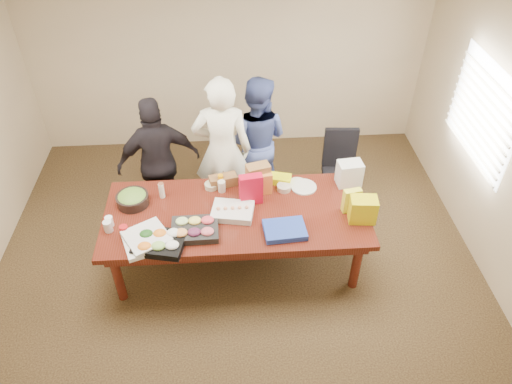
{
  "coord_description": "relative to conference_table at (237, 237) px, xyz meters",
  "views": [
    {
      "loc": [
        -0.04,
        -3.79,
        4.2
      ],
      "look_at": [
        0.22,
        0.1,
        0.94
      ],
      "focal_mm": 33.81,
      "sensor_mm": 36.0,
      "label": 1
    }
  ],
  "objects": [
    {
      "name": "window_panel",
      "position": [
        2.72,
        0.6,
        1.12
      ],
      "size": [
        0.03,
        1.4,
        1.1
      ],
      "primitive_type": "cube",
      "color": "white",
      "rests_on": "wall_right"
    },
    {
      "name": "dip_bowl_b",
      "position": [
        -0.26,
        0.43,
        0.4
      ],
      "size": [
        0.18,
        0.18,
        0.06
      ],
      "primitive_type": "cylinder",
      "rotation": [
        0.0,
        0.0,
        0.25
      ],
      "color": "beige",
      "rests_on": "conference_table"
    },
    {
      "name": "person_left",
      "position": [
        -0.88,
        0.85,
        0.46
      ],
      "size": [
        1.05,
        0.64,
        1.66
      ],
      "primitive_type": "imported",
      "rotation": [
        0.0,
        0.0,
        3.4
      ],
      "color": "black",
      "rests_on": "floor"
    },
    {
      "name": "mayo_jar",
      "position": [
        -0.14,
        0.36,
        0.44
      ],
      "size": [
        0.1,
        0.1,
        0.13
      ],
      "primitive_type": "cylinder",
      "rotation": [
        0.0,
        0.0,
        -0.21
      ],
      "color": "beige",
      "rests_on": "conference_table"
    },
    {
      "name": "ranch_bottle",
      "position": [
        -0.8,
        0.31,
        0.47
      ],
      "size": [
        0.07,
        0.07,
        0.18
      ],
      "primitive_type": "cylinder",
      "rotation": [
        0.0,
        0.0,
        -0.21
      ],
      "color": "white",
      "rests_on": "conference_table"
    },
    {
      "name": "chip_bag_orange",
      "position": [
        0.33,
        0.3,
        0.5
      ],
      "size": [
        0.17,
        0.09,
        0.26
      ],
      "primitive_type": "cube",
      "rotation": [
        0.0,
        0.0,
        0.11
      ],
      "color": "orange",
      "rests_on": "conference_table"
    },
    {
      "name": "wall_right",
      "position": [
        2.75,
        0.0,
        0.98
      ],
      "size": [
        0.04,
        5.0,
        2.7
      ],
      "primitive_type": "cube",
      "color": "beige",
      "rests_on": "floor"
    },
    {
      "name": "mustard_bottle",
      "position": [
        -0.15,
        0.44,
        0.46
      ],
      "size": [
        0.07,
        0.07,
        0.17
      ],
      "primitive_type": "cylinder",
      "rotation": [
        0.0,
        0.0,
        -0.28
      ],
      "color": "orange",
      "rests_on": "conference_table"
    },
    {
      "name": "chip_bag_yellow",
      "position": [
        1.21,
        -0.05,
        0.51
      ],
      "size": [
        0.2,
        0.11,
        0.28
      ],
      "primitive_type": "cube",
      "rotation": [
        0.0,
        0.0,
        0.17
      ],
      "color": "yellow",
      "rests_on": "conference_table"
    },
    {
      "name": "clear_cup_b",
      "position": [
        -1.3,
        -0.11,
        0.43
      ],
      "size": [
        0.09,
        0.09,
        0.11
      ],
      "primitive_type": "cylinder",
      "rotation": [
        0.0,
        0.0,
        0.13
      ],
      "color": "white",
      "rests_on": "conference_table"
    },
    {
      "name": "veggie_tray",
      "position": [
        -0.76,
        -0.44,
        0.41
      ],
      "size": [
        0.55,
        0.47,
        0.07
      ],
      "primitive_type": "cube",
      "rotation": [
        0.0,
        0.0,
        -0.22
      ],
      "color": "black",
      "rests_on": "conference_table"
    },
    {
      "name": "red_cup",
      "position": [
        -1.13,
        -0.26,
        0.43
      ],
      "size": [
        0.1,
        0.1,
        0.11
      ],
      "primitive_type": "cylinder",
      "rotation": [
        0.0,
        0.0,
        0.18
      ],
      "color": "#A81214",
      "rests_on": "conference_table"
    },
    {
      "name": "office_chair",
      "position": [
        1.34,
        0.9,
        0.12
      ],
      "size": [
        0.54,
        0.54,
        0.99
      ],
      "primitive_type": "cube",
      "rotation": [
        0.0,
        0.0,
        -0.07
      ],
      "color": "black",
      "rests_on": "floor"
    },
    {
      "name": "kraft_bag",
      "position": [
        0.26,
        0.37,
        0.54
      ],
      "size": [
        0.28,
        0.21,
        0.33
      ],
      "primitive_type": "cube",
      "rotation": [
        0.0,
        0.0,
        0.27
      ],
      "color": "brown",
      "rests_on": "conference_table"
    },
    {
      "name": "window_blinds",
      "position": [
        2.68,
        0.6,
        1.12
      ],
      "size": [
        0.04,
        1.36,
        1.0
      ],
      "primitive_type": "cube",
      "color": "beige",
      "rests_on": "wall_right"
    },
    {
      "name": "banana_bunch",
      "position": [
        0.52,
        0.48,
        0.42
      ],
      "size": [
        0.28,
        0.21,
        0.09
      ],
      "primitive_type": "cube",
      "rotation": [
        0.0,
        0.0,
        -0.26
      ],
      "color": "#E0EB07",
      "rests_on": "conference_table"
    },
    {
      "name": "plate_b",
      "position": [
        0.71,
        0.43,
        0.38
      ],
      "size": [
        0.26,
        0.26,
        0.01
      ],
      "primitive_type": "cylinder",
      "rotation": [
        0.0,
        0.0,
        0.14
      ],
      "color": "beige",
      "rests_on": "conference_table"
    },
    {
      "name": "grocery_bag_white",
      "position": [
        1.29,
        0.4,
        0.52
      ],
      "size": [
        0.29,
        0.22,
        0.29
      ],
      "primitive_type": "cube",
      "rotation": [
        0.0,
        0.0,
        0.1
      ],
      "color": "white",
      "rests_on": "conference_table"
    },
    {
      "name": "salad_bowl",
      "position": [
        -1.11,
        0.21,
        0.43
      ],
      "size": [
        0.36,
        0.36,
        0.11
      ],
      "primitive_type": "cylinder",
      "rotation": [
        0.0,
        0.0,
        0.04
      ],
      "color": "black",
      "rests_on": "conference_table"
    },
    {
      "name": "sheet_cake",
      "position": [
        -0.04,
        -0.03,
        0.41
      ],
      "size": [
        0.48,
        0.39,
        0.07
      ],
      "primitive_type": "cube",
      "rotation": [
        0.0,
        0.0,
        -0.18
      ],
      "color": "silver",
      "rests_on": "conference_table"
    },
    {
      "name": "grocery_bag_yellow",
      "position": [
        1.3,
        -0.19,
        0.51
      ],
      "size": [
        0.29,
        0.22,
        0.27
      ],
      "primitive_type": "cube",
      "rotation": [
        0.0,
        0.0,
        -0.1
      ],
      "color": "#D5CC0C",
      "rests_on": "conference_table"
    },
    {
      "name": "dressing_bottle",
      "position": [
        -0.8,
        0.31,
        0.47
      ],
      "size": [
        0.06,
        0.06,
        0.19
      ],
      "primitive_type": "cylinder",
      "rotation": [
        0.0,
        0.0,
        -0.01
      ],
      "color": "brown",
      "rests_on": "conference_table"
    },
    {
      "name": "conference_table",
      "position": [
        0.0,
        0.0,
        0.0
      ],
      "size": [
        2.8,
        1.2,
        0.75
      ],
      "primitive_type": "cube",
      "color": "#4C1C0F",
      "rests_on": "floor"
    },
    {
      "name": "chip_bag_blue",
      "position": [
        0.48,
        -0.33,
        0.41
      ],
      "size": [
        0.44,
        0.35,
        0.06
      ],
      "primitive_type": "cube",
      "rotation": [
        0.0,
        0.0,
        0.08
      ],
      "color": "#203BA2",
      "rests_on": "conference_table"
    },
    {
      "name": "ceiling",
      "position": [
        0.0,
        0.0,
        2.33
      ],
      "size": [
        5.5,
        5.0,
        0.02
      ],
      "primitive_type": "cube",
      "color": "white",
      "rests_on": "wall_back"
    },
    {
      "name": "dip_bowl_a",
      "position": [
        0.55,
        0.34,
        0.41
      ],
      "size": [
        0.18,
        0.18,
        0.06
      ],
      "primitive_type": "cylinder",
      "rotation": [
        0.0,
        0.0,
        0.17
      ],
      "color": "beige",
      "rests_on": "conference_table"
    },
    {
      "name": "pizza_box_upper",
      "position": [
        -0.89,
        -0.38,
        0.44
      ],
      "size": [
        0.54,
        0.54,
        0.05
      ],
      "primitive_type": "cube",
      "rotation": [
        0.0,
        0.0,
        0.54
      ],
      "color": "silver",
      "rests_on": "pizza_box_lower"
    },
    {
      "name": "bread_loaf",
      "position": [
        -0.13,
        0.47,
        0.44
      ],
      "size": [
        0.33,
        0.2,
        0.12
      ],
      "primitive_type": "cube",
      "rotation": [
        0.0,
        0.0,
        0.23
      ],
      "color": "brown",
      "rests_on": "conference_table"
    },
    {
      "name": "wall_back",
      "position": [
        0.0,
        2.5,
        0.98
      ],
      "size": [
        5.5,
        0.04,
        2.7
      ],
      "primitive_type": "cube",
      "color": "beige",
      "rests_on": "floor"
    },
    {
      "name": "pizza_box_lower",
      "position": [
        -0.92,
        -0.4,
        0.4
      ],
      "size": [
        0.51,
        0.51,
        0.05
      ],
      "primitive_type": "cube",
      "rotation": [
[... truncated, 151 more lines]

